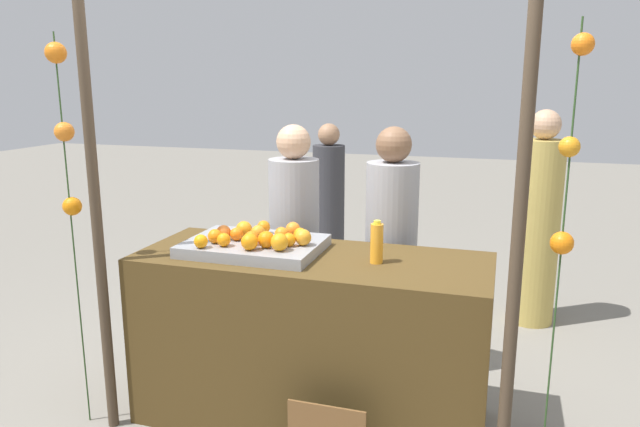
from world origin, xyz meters
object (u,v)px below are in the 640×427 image
orange_1 (258,232)px  juice_bottle (377,243)px  orange_0 (300,234)px  vendor_right (391,264)px  stall_counter (312,339)px  vendor_left (295,257)px

orange_1 → juice_bottle: (0.67, -0.05, 0.01)m
orange_0 → juice_bottle: 0.45m
vendor_right → stall_counter: bearing=-117.0°
orange_0 → juice_bottle: bearing=-10.2°
orange_0 → vendor_left: size_ratio=0.05×
orange_1 → vendor_left: (0.01, 0.55, -0.30)m
orange_0 → vendor_right: vendor_right is taller
vendor_left → stall_counter: bearing=-62.2°
vendor_left → vendor_right: (0.62, 0.03, -0.00)m
juice_bottle → vendor_right: (-0.04, 0.63, -0.31)m
orange_1 → vendor_right: (0.63, 0.58, -0.30)m
juice_bottle → stall_counter: bearing=177.9°
stall_counter → orange_0: size_ratio=26.06×
juice_bottle → vendor_left: 0.94m
stall_counter → orange_1: (-0.32, 0.03, 0.57)m
stall_counter → juice_bottle: (0.35, -0.01, 0.58)m
orange_0 → stall_counter: bearing=-37.4°
orange_0 → juice_bottle: size_ratio=0.32×
orange_0 → vendor_right: bearing=53.9°
stall_counter → vendor_left: vendor_left is taller
orange_1 → orange_0: bearing=8.2°
orange_1 → juice_bottle: 0.68m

